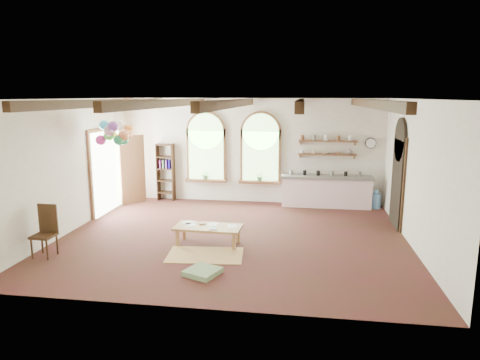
% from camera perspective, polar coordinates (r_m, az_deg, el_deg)
% --- Properties ---
extents(floor, '(8.00, 8.00, 0.00)m').
position_cam_1_polar(floor, '(10.17, -0.92, -7.58)').
color(floor, '#4C201F').
rests_on(floor, ground).
extents(ceiling_beams, '(6.20, 6.80, 0.18)m').
position_cam_1_polar(ceiling_beams, '(9.63, -0.98, 10.17)').
color(ceiling_beams, '#392712').
rests_on(ceiling_beams, ceiling).
extents(window_left, '(1.30, 0.28, 2.20)m').
position_cam_1_polar(window_left, '(13.36, -4.53, 4.10)').
color(window_left, brown).
rests_on(window_left, floor).
extents(window_right, '(1.30, 0.28, 2.20)m').
position_cam_1_polar(window_right, '(13.09, 2.76, 3.97)').
color(window_right, brown).
rests_on(window_right, floor).
extents(left_doorway, '(0.10, 1.90, 2.50)m').
position_cam_1_polar(left_doorway, '(12.75, -17.40, 1.09)').
color(left_doorway, brown).
rests_on(left_doorway, floor).
extents(right_doorway, '(0.10, 1.30, 2.40)m').
position_cam_1_polar(right_doorway, '(11.47, 20.21, -0.43)').
color(right_doorway, black).
rests_on(right_doorway, floor).
extents(kitchen_counter, '(2.68, 0.62, 0.94)m').
position_cam_1_polar(kitchen_counter, '(13.03, 11.40, -1.43)').
color(kitchen_counter, silver).
rests_on(kitchen_counter, floor).
extents(wall_shelf_lower, '(1.70, 0.24, 0.04)m').
position_cam_1_polar(wall_shelf_lower, '(13.02, 11.55, 3.36)').
color(wall_shelf_lower, brown).
rests_on(wall_shelf_lower, wall_back).
extents(wall_shelf_upper, '(1.70, 0.24, 0.04)m').
position_cam_1_polar(wall_shelf_upper, '(12.97, 11.61, 5.11)').
color(wall_shelf_upper, brown).
rests_on(wall_shelf_upper, wall_back).
extents(wall_clock, '(0.32, 0.04, 0.32)m').
position_cam_1_polar(wall_clock, '(13.18, 17.04, 4.72)').
color(wall_clock, black).
rests_on(wall_clock, wall_back).
extents(bookshelf, '(0.53, 0.32, 1.80)m').
position_cam_1_polar(bookshelf, '(13.72, -9.89, 1.06)').
color(bookshelf, '#392712').
rests_on(bookshelf, floor).
extents(coffee_table, '(1.51, 0.74, 0.42)m').
position_cam_1_polar(coffee_table, '(9.59, -4.28, -6.44)').
color(coffee_table, '#B37C52').
rests_on(coffee_table, floor).
extents(side_chair, '(0.44, 0.44, 1.07)m').
position_cam_1_polar(side_chair, '(9.77, -24.57, -7.50)').
color(side_chair, '#392712').
rests_on(side_chair, floor).
extents(floor_mat, '(1.63, 1.09, 0.02)m').
position_cam_1_polar(floor_mat, '(9.07, -4.67, -9.94)').
color(floor_mat, tan).
rests_on(floor_mat, floor).
extents(floor_cushion, '(0.74, 0.74, 0.10)m').
position_cam_1_polar(floor_cushion, '(8.17, -5.01, -12.10)').
color(floor_cushion, gray).
rests_on(floor_cushion, floor).
extents(water_jug_a, '(0.29, 0.29, 0.56)m').
position_cam_1_polar(water_jug_a, '(13.24, 17.64, -2.57)').
color(water_jug_a, '#5E99CA').
rests_on(water_jug_a, floor).
extents(water_jug_b, '(0.30, 0.30, 0.58)m').
position_cam_1_polar(water_jug_b, '(13.18, 15.72, -2.50)').
color(water_jug_b, '#5E99CA').
rests_on(water_jug_b, floor).
extents(balloon_cluster, '(0.85, 0.92, 1.16)m').
position_cam_1_polar(balloon_cluster, '(11.37, -16.28, 6.00)').
color(balloon_cluster, silver).
rests_on(balloon_cluster, floor).
extents(table_book, '(0.25, 0.28, 0.02)m').
position_cam_1_polar(table_book, '(9.77, -5.57, -5.77)').
color(table_book, olive).
rests_on(table_book, coffee_table).
extents(tablet, '(0.22, 0.28, 0.01)m').
position_cam_1_polar(tablet, '(9.41, -3.59, -6.42)').
color(tablet, black).
rests_on(tablet, coffee_table).
extents(potted_plant_left, '(0.27, 0.23, 0.30)m').
position_cam_1_polar(potted_plant_left, '(13.38, -4.58, 0.72)').
color(potted_plant_left, '#598C4C').
rests_on(potted_plant_left, window_left).
extents(potted_plant_right, '(0.27, 0.23, 0.30)m').
position_cam_1_polar(potted_plant_right, '(13.11, 2.68, 0.52)').
color(potted_plant_right, '#598C4C').
rests_on(potted_plant_right, window_right).
extents(shelf_cup_a, '(0.12, 0.10, 0.10)m').
position_cam_1_polar(shelf_cup_a, '(12.99, 8.25, 3.75)').
color(shelf_cup_a, white).
rests_on(shelf_cup_a, wall_shelf_lower).
extents(shelf_cup_b, '(0.10, 0.10, 0.09)m').
position_cam_1_polar(shelf_cup_b, '(13.00, 9.79, 3.70)').
color(shelf_cup_b, beige).
rests_on(shelf_cup_b, wall_shelf_lower).
extents(shelf_bowl_a, '(0.22, 0.22, 0.05)m').
position_cam_1_polar(shelf_bowl_a, '(13.01, 11.33, 3.57)').
color(shelf_bowl_a, beige).
rests_on(shelf_bowl_a, wall_shelf_lower).
extents(shelf_bowl_b, '(0.20, 0.20, 0.06)m').
position_cam_1_polar(shelf_bowl_b, '(13.03, 12.87, 3.53)').
color(shelf_bowl_b, '#8C664C').
rests_on(shelf_bowl_b, wall_shelf_lower).
extents(shelf_vase, '(0.18, 0.18, 0.19)m').
position_cam_1_polar(shelf_vase, '(13.06, 14.42, 3.76)').
color(shelf_vase, slate).
rests_on(shelf_vase, wall_shelf_lower).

